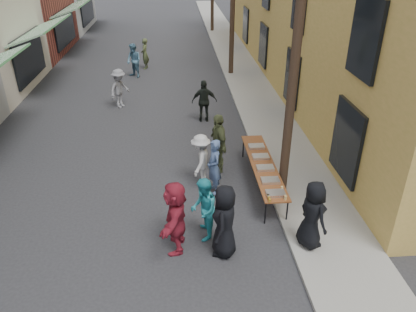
{
  "coord_description": "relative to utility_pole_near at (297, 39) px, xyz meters",
  "views": [
    {
      "loc": [
        1.29,
        -7.02,
        6.7
      ],
      "look_at": [
        2.08,
        3.02,
        1.3
      ],
      "focal_mm": 35.0,
      "sensor_mm": 36.0,
      "label": 1
    }
  ],
  "objects": [
    {
      "name": "guest_front_c",
      "position": [
        -2.48,
        -1.89,
        -3.67
      ],
      "size": [
        0.67,
        0.84,
        1.67
      ],
      "primitive_type": "imported",
      "rotation": [
        0.0,
        0.0,
        -1.62
      ],
      "color": "#2BA7B3",
      "rests_on": "ground"
    },
    {
      "name": "passerby_mid",
      "position": [
        -1.94,
        5.54,
        -3.63
      ],
      "size": [
        1.03,
        0.44,
        1.75
      ],
      "primitive_type": "imported",
      "rotation": [
        0.0,
        0.0,
        3.15
      ],
      "color": "black",
      "rests_on": "ground"
    },
    {
      "name": "cup_stack",
      "position": [
        -0.33,
        -1.5,
        -3.69
      ],
      "size": [
        0.08,
        0.08,
        0.12
      ],
      "primitive_type": "cylinder",
      "color": "tan",
      "rests_on": "serving_table"
    },
    {
      "name": "utility_pole_near",
      "position": [
        0.0,
        0.0,
        0.0
      ],
      "size": [
        0.26,
        0.26,
        9.0
      ],
      "primitive_type": "cylinder",
      "color": "#2D2116",
      "rests_on": "ground"
    },
    {
      "name": "condiment_jar_a",
      "position": [
        -0.75,
        -1.55,
        -3.71
      ],
      "size": [
        0.07,
        0.07,
        0.08
      ],
      "primitive_type": "cylinder",
      "color": "#A57F26",
      "rests_on": "serving_table"
    },
    {
      "name": "server",
      "position": [
        0.05,
        -2.49,
        -3.52
      ],
      "size": [
        0.82,
        1.0,
        1.76
      ],
      "primitive_type": "imported",
      "rotation": [
        0.0,
        0.0,
        1.92
      ],
      "color": "black",
      "rests_on": "sidewalk"
    },
    {
      "name": "condiment_jar_c",
      "position": [
        -0.75,
        -1.35,
        -3.71
      ],
      "size": [
        0.07,
        0.07,
        0.08
      ],
      "primitive_type": "cylinder",
      "color": "#A57F26",
      "rests_on": "serving_table"
    },
    {
      "name": "condiment_jar_b",
      "position": [
        -0.75,
        -1.45,
        -3.71
      ],
      "size": [
        0.07,
        0.07,
        0.08
      ],
      "primitive_type": "cylinder",
      "color": "#A57F26",
      "rests_on": "serving_table"
    },
    {
      "name": "catering_tray_foil_d",
      "position": [
        -0.53,
        0.8,
        -3.71
      ],
      "size": [
        0.5,
        0.33,
        0.08
      ],
      "primitive_type": "cube",
      "color": "#B2B2B7",
      "rests_on": "serving_table"
    },
    {
      "name": "sidewalk",
      "position": [
        0.7,
        12.0,
        -4.45
      ],
      "size": [
        2.2,
        60.0,
        0.1
      ],
      "primitive_type": "cube",
      "color": "gray",
      "rests_on": "ground"
    },
    {
      "name": "guest_front_e",
      "position": [
        -1.79,
        1.43,
        -3.51
      ],
      "size": [
        0.75,
        1.24,
        1.97
      ],
      "primitive_type": "imported",
      "rotation": [
        0.0,
        0.0,
        -1.32
      ],
      "color": "#4D5632",
      "rests_on": "ground"
    },
    {
      "name": "catering_tray_buns_end",
      "position": [
        -0.53,
        1.5,
        -3.71
      ],
      "size": [
        0.5,
        0.33,
        0.08
      ],
      "primitive_type": "cube",
      "color": "tan",
      "rests_on": "serving_table"
    },
    {
      "name": "passerby_right",
      "position": [
        -4.81,
        13.57,
        -3.64
      ],
      "size": [
        0.49,
        0.67,
        1.73
      ],
      "primitive_type": "imported",
      "rotation": [
        0.0,
        0.0,
        4.59
      ],
      "color": "#495531",
      "rests_on": "ground"
    },
    {
      "name": "ground",
      "position": [
        -4.3,
        -3.0,
        -4.5
      ],
      "size": [
        120.0,
        120.0,
        0.0
      ],
      "primitive_type": "plane",
      "color": "#28282B",
      "rests_on": "ground"
    },
    {
      "name": "passerby_left",
      "position": [
        -5.57,
        7.43,
        -3.63
      ],
      "size": [
        1.16,
        1.29,
        1.74
      ],
      "primitive_type": "imported",
      "rotation": [
        0.0,
        0.0,
        0.98
      ],
      "color": "gray",
      "rests_on": "ground"
    },
    {
      "name": "passerby_far",
      "position": [
        -5.3,
        11.92,
        -3.6
      ],
      "size": [
        1.1,
        1.11,
        1.81
      ],
      "primitive_type": "imported",
      "rotation": [
        0.0,
        0.0,
        5.48
      ],
      "color": "teal",
      "rests_on": "ground"
    },
    {
      "name": "catering_tray_buns",
      "position": [
        -0.53,
        0.1,
        -3.71
      ],
      "size": [
        0.5,
        0.33,
        0.08
      ],
      "primitive_type": "cube",
      "color": "tan",
      "rests_on": "serving_table"
    },
    {
      "name": "guest_front_d",
      "position": [
        -2.38,
        0.69,
        -3.68
      ],
      "size": [
        0.9,
        1.19,
        1.63
      ],
      "primitive_type": "imported",
      "rotation": [
        0.0,
        0.0,
        -1.88
      ],
      "color": "beige",
      "rests_on": "ground"
    },
    {
      "name": "guest_front_a",
      "position": [
        -2.03,
        -2.51,
        -3.57
      ],
      "size": [
        0.83,
        1.04,
        1.86
      ],
      "primitive_type": "imported",
      "rotation": [
        0.0,
        0.0,
        -1.87
      ],
      "color": "black",
      "rests_on": "ground"
    },
    {
      "name": "guest_front_b",
      "position": [
        -2.03,
        0.18,
        -3.65
      ],
      "size": [
        0.54,
        0.7,
        1.69
      ],
      "primitive_type": "imported",
      "rotation": [
        0.0,
        0.0,
        -1.33
      ],
      "color": "#48608C",
      "rests_on": "ground"
    },
    {
      "name": "catering_tray_foil_b",
      "position": [
        -0.53,
        -0.6,
        -3.71
      ],
      "size": [
        0.5,
        0.33,
        0.08
      ],
      "primitive_type": "cube",
      "color": "#B2B2B7",
      "rests_on": "serving_table"
    },
    {
      "name": "guest_queue_back",
      "position": [
        -3.17,
        -2.25,
        -3.57
      ],
      "size": [
        0.74,
        1.77,
        1.85
      ],
      "primitive_type": "imported",
      "rotation": [
        0.0,
        0.0,
        -1.68
      ],
      "color": "maroon",
      "rests_on": "ground"
    },
    {
      "name": "serving_table",
      "position": [
        -0.53,
        0.4,
        -3.79
      ],
      "size": [
        0.7,
        4.0,
        0.75
      ],
      "color": "brown",
      "rests_on": "ground"
    },
    {
      "name": "catering_tray_sausage",
      "position": [
        -0.53,
        -1.25,
        -3.71
      ],
      "size": [
        0.5,
        0.33,
        0.08
      ],
      "primitive_type": "cube",
      "color": "maroon",
      "rests_on": "serving_table"
    }
  ]
}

